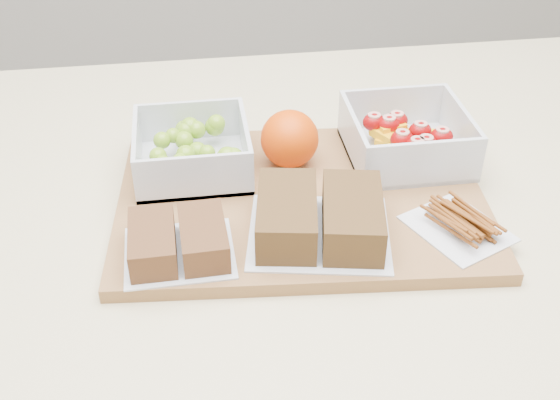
{
  "coord_description": "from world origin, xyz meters",
  "views": [
    {
      "loc": [
        -0.1,
        -0.62,
        1.38
      ],
      "look_at": [
        -0.01,
        0.01,
        0.93
      ],
      "focal_mm": 45.0,
      "sensor_mm": 36.0,
      "label": 1
    }
  ],
  "objects_px": {
    "fruit_container": "(406,140)",
    "sandwich_bag_center": "(320,217)",
    "sandwich_bag_left": "(178,241)",
    "orange": "(290,139)",
    "grape_container": "(194,150)",
    "pretzel_bag": "(459,221)",
    "cutting_board": "(301,200)"
  },
  "relations": [
    {
      "from": "orange",
      "to": "sandwich_bag_center",
      "type": "distance_m",
      "value": 0.14
    },
    {
      "from": "orange",
      "to": "pretzel_bag",
      "type": "xyz_separation_m",
      "value": [
        0.16,
        -0.16,
        -0.02
      ]
    },
    {
      "from": "cutting_board",
      "to": "pretzel_bag",
      "type": "relative_size",
      "value": 3.27
    },
    {
      "from": "fruit_container",
      "to": "sandwich_bag_left",
      "type": "xyz_separation_m",
      "value": [
        -0.28,
        -0.15,
        -0.01
      ]
    },
    {
      "from": "fruit_container",
      "to": "orange",
      "type": "height_order",
      "value": "orange"
    },
    {
      "from": "grape_container",
      "to": "pretzel_bag",
      "type": "height_order",
      "value": "grape_container"
    },
    {
      "from": "fruit_container",
      "to": "orange",
      "type": "bearing_deg",
      "value": 178.83
    },
    {
      "from": "fruit_container",
      "to": "sandwich_bag_center",
      "type": "bearing_deg",
      "value": -134.29
    },
    {
      "from": "orange",
      "to": "sandwich_bag_center",
      "type": "height_order",
      "value": "orange"
    },
    {
      "from": "orange",
      "to": "grape_container",
      "type": "bearing_deg",
      "value": 175.41
    },
    {
      "from": "cutting_board",
      "to": "sandwich_bag_center",
      "type": "xyz_separation_m",
      "value": [
        0.01,
        -0.07,
        0.03
      ]
    },
    {
      "from": "sandwich_bag_center",
      "to": "sandwich_bag_left",
      "type": "bearing_deg",
      "value": -175.49
    },
    {
      "from": "fruit_container",
      "to": "orange",
      "type": "distance_m",
      "value": 0.15
    },
    {
      "from": "cutting_board",
      "to": "orange",
      "type": "relative_size",
      "value": 5.97
    },
    {
      "from": "orange",
      "to": "pretzel_bag",
      "type": "height_order",
      "value": "orange"
    },
    {
      "from": "cutting_board",
      "to": "sandwich_bag_left",
      "type": "height_order",
      "value": "sandwich_bag_left"
    },
    {
      "from": "orange",
      "to": "pretzel_bag",
      "type": "distance_m",
      "value": 0.22
    },
    {
      "from": "cutting_board",
      "to": "orange",
      "type": "bearing_deg",
      "value": 97.79
    },
    {
      "from": "sandwich_bag_left",
      "to": "sandwich_bag_center",
      "type": "height_order",
      "value": "sandwich_bag_center"
    },
    {
      "from": "sandwich_bag_left",
      "to": "pretzel_bag",
      "type": "relative_size",
      "value": 0.88
    },
    {
      "from": "grape_container",
      "to": "sandwich_bag_left",
      "type": "relative_size",
      "value": 1.19
    },
    {
      "from": "cutting_board",
      "to": "pretzel_bag",
      "type": "xyz_separation_m",
      "value": [
        0.16,
        -0.09,
        0.02
      ]
    },
    {
      "from": "cutting_board",
      "to": "fruit_container",
      "type": "bearing_deg",
      "value": 29.45
    },
    {
      "from": "sandwich_bag_left",
      "to": "sandwich_bag_center",
      "type": "bearing_deg",
      "value": 4.51
    },
    {
      "from": "pretzel_bag",
      "to": "grape_container",
      "type": "bearing_deg",
      "value": 149.06
    },
    {
      "from": "grape_container",
      "to": "orange",
      "type": "relative_size",
      "value": 1.91
    },
    {
      "from": "fruit_container",
      "to": "sandwich_bag_center",
      "type": "height_order",
      "value": "fruit_container"
    },
    {
      "from": "sandwich_bag_center",
      "to": "grape_container",
      "type": "bearing_deg",
      "value": 129.72
    },
    {
      "from": "grape_container",
      "to": "orange",
      "type": "distance_m",
      "value": 0.12
    },
    {
      "from": "sandwich_bag_left",
      "to": "orange",
      "type": "bearing_deg",
      "value": 47.83
    },
    {
      "from": "grape_container",
      "to": "pretzel_bag",
      "type": "bearing_deg",
      "value": -30.94
    },
    {
      "from": "cutting_board",
      "to": "fruit_container",
      "type": "xyz_separation_m",
      "value": [
        0.14,
        0.06,
        0.03
      ]
    }
  ]
}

